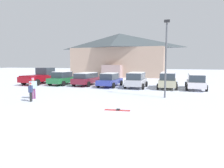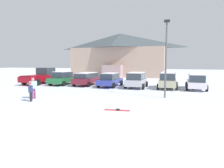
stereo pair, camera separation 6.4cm
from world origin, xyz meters
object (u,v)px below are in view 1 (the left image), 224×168
skier_adult_in_blue_parka (33,87)px  skier_teen_in_navy_coat (31,91)px  ski_lodge (119,55)px  pair_of_skis (117,110)px  parked_white_suv (196,81)px  pickup_truck (41,76)px  parked_green_coupe (63,78)px  parked_blue_hatchback (110,80)px  lamp_post (166,55)px  parked_maroon_van (87,78)px  parked_silver_wagon (136,80)px  parked_beige_suv (168,80)px

skier_adult_in_blue_parka → skier_teen_in_navy_coat: bearing=-59.8°
ski_lodge → pair_of_skis: (7.92, -29.44, -4.47)m
parked_white_suv → skier_teen_in_navy_coat: size_ratio=3.44×
pickup_truck → parked_green_coupe: bearing=-3.6°
pickup_truck → pair_of_skis: pickup_truck is taller
parked_blue_hatchback → skier_adult_in_blue_parka: skier_adult_in_blue_parka is taller
parked_green_coupe → lamp_post: (13.03, -5.91, 2.59)m
ski_lodge → parked_white_suv: bearing=-53.2°
parked_white_suv → pair_of_skis: bearing=-115.0°
parked_green_coupe → parked_maroon_van: size_ratio=0.96×
parked_silver_wagon → lamp_post: bearing=-58.9°
parked_green_coupe → parked_blue_hatchback: bearing=-0.6°
parked_blue_hatchback → pickup_truck: bearing=178.3°
parked_green_coupe → parked_white_suv: parked_green_coupe is taller
parked_blue_hatchback → skier_teen_in_navy_coat: size_ratio=3.45×
parked_maroon_van → ski_lodge: bearing=91.9°
parked_silver_wagon → pair_of_skis: size_ratio=2.65×
skier_adult_in_blue_parka → parked_silver_wagon: bearing=54.9°
parked_silver_wagon → parked_white_suv: size_ratio=0.86×
skier_adult_in_blue_parka → lamp_post: lamp_post is taller
parked_green_coupe → skier_adult_in_blue_parka: (3.08, -9.51, 0.08)m
pickup_truck → skier_teen_in_navy_coat: bearing=-56.4°
skier_teen_in_navy_coat → pickup_truck: bearing=123.6°
parked_white_suv → pickup_truck: pickup_truck is taller
pickup_truck → skier_adult_in_blue_parka: (6.54, -9.72, -0.05)m
parked_blue_hatchback → lamp_post: size_ratio=0.78×
parked_maroon_van → skier_teen_in_navy_coat: 10.87m
ski_lodge → lamp_post: ski_lodge is taller
parked_green_coupe → parked_beige_suv: (13.04, 0.29, 0.09)m
pickup_truck → lamp_post: bearing=-20.4°
parked_silver_wagon → parked_beige_suv: 3.47m
parked_silver_wagon → pickup_truck: 13.08m
skier_teen_in_navy_coat → parked_blue_hatchback: bearing=75.2°
parked_white_suv → pickup_truck: bearing=-179.5°
parked_maroon_van → parked_white_suv: (12.75, 0.04, 0.02)m
skier_adult_in_blue_parka → parked_beige_suv: bearing=44.5°
ski_lodge → parked_maroon_van: bearing=-88.1°
ski_lodge → skier_adult_in_blue_parka: ski_lodge is taller
ski_lodge → skier_teen_in_navy_coat: ski_lodge is taller
parked_beige_suv → parked_white_suv: (2.89, 0.09, -0.06)m
parked_blue_hatchback → parked_silver_wagon: size_ratio=1.16×
ski_lodge → pair_of_skis: bearing=-74.9°
ski_lodge → parked_blue_hatchback: (3.83, -18.28, -3.66)m
parked_silver_wagon → lamp_post: 7.10m
parked_blue_hatchback → skier_teen_in_navy_coat: bearing=-104.8°
ski_lodge → parked_beige_suv: (10.45, -17.92, -3.54)m
ski_lodge → pickup_truck: ski_lodge is taller
parked_green_coupe → skier_teen_in_navy_coat: (3.66, -10.51, -0.07)m
parked_blue_hatchback → lamp_post: lamp_post is taller
parked_blue_hatchback → pickup_truck: (-9.89, 0.29, 0.17)m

